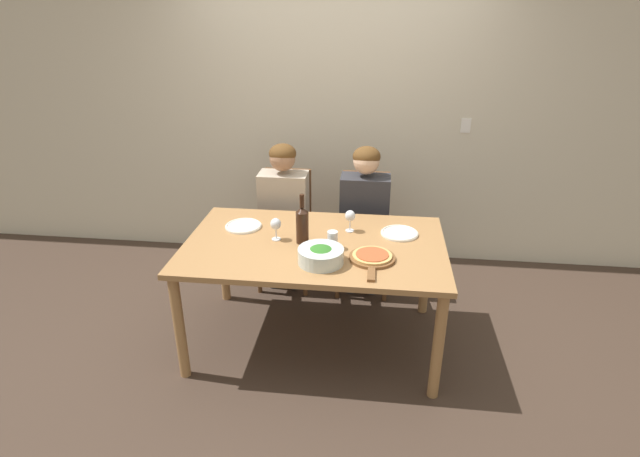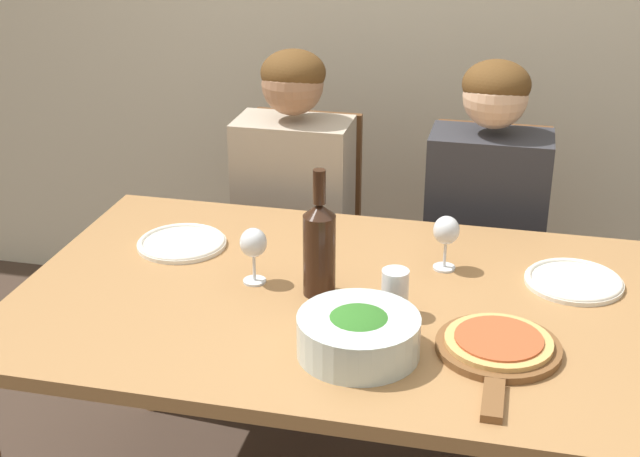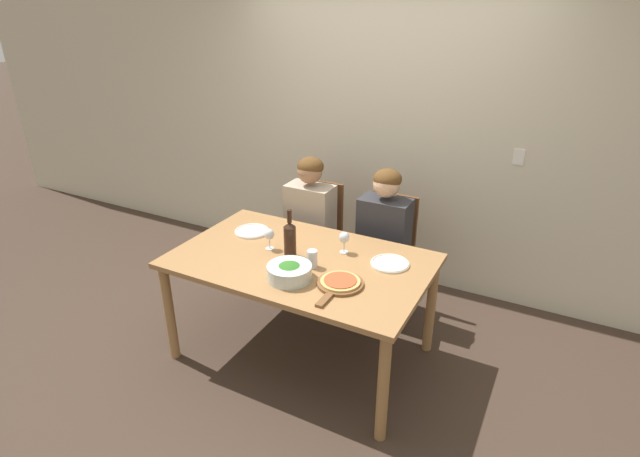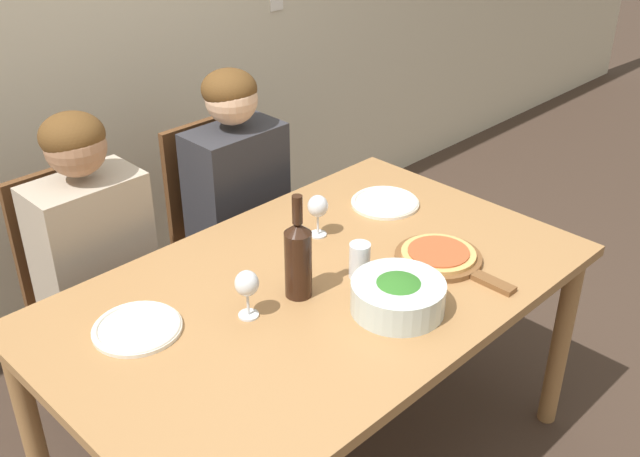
# 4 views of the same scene
# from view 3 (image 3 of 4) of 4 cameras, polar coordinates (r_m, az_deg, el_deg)

# --- Properties ---
(ground_plane) EXTENTS (40.00, 40.00, 0.00)m
(ground_plane) POSITION_cam_3_polar(r_m,az_deg,el_deg) (3.72, -2.03, -13.93)
(ground_plane) COLOR #3D2D23
(back_wall) EXTENTS (10.00, 0.06, 2.70)m
(back_wall) POSITION_cam_3_polar(r_m,az_deg,el_deg) (4.30, 7.25, 11.42)
(back_wall) COLOR beige
(back_wall) RESTS_ON ground
(dining_table) EXTENTS (1.69, 1.04, 0.77)m
(dining_table) POSITION_cam_3_polar(r_m,az_deg,el_deg) (3.34, -2.20, -4.73)
(dining_table) COLOR #9E7042
(dining_table) RESTS_ON ground
(chair_left) EXTENTS (0.42, 0.42, 0.95)m
(chair_left) POSITION_cam_3_polar(r_m,az_deg,el_deg) (4.23, -0.45, -0.79)
(chair_left) COLOR brown
(chair_left) RESTS_ON ground
(chair_right) EXTENTS (0.42, 0.42, 0.95)m
(chair_right) POSITION_cam_3_polar(r_m,az_deg,el_deg) (4.00, 7.66, -2.63)
(chair_right) COLOR brown
(chair_right) RESTS_ON ground
(person_woman) EXTENTS (0.47, 0.51, 1.21)m
(person_woman) POSITION_cam_3_polar(r_m,az_deg,el_deg) (4.05, -1.24, 1.48)
(person_woman) COLOR #28282D
(person_woman) RESTS_ON ground
(person_man) EXTENTS (0.47, 0.51, 1.21)m
(person_man) POSITION_cam_3_polar(r_m,az_deg,el_deg) (3.81, 7.23, -0.31)
(person_man) COLOR #28282D
(person_man) RESTS_ON ground
(wine_bottle) EXTENTS (0.08, 0.08, 0.33)m
(wine_bottle) POSITION_cam_3_polar(r_m,az_deg,el_deg) (3.28, -3.48, -1.15)
(wine_bottle) COLOR black
(wine_bottle) RESTS_ON dining_table
(broccoli_bowl) EXTENTS (0.28, 0.28, 0.10)m
(broccoli_bowl) POSITION_cam_3_polar(r_m,az_deg,el_deg) (3.05, -3.51, -4.98)
(broccoli_bowl) COLOR silver
(broccoli_bowl) RESTS_ON dining_table
(dinner_plate_left) EXTENTS (0.25, 0.25, 0.02)m
(dinner_plate_left) POSITION_cam_3_polar(r_m,az_deg,el_deg) (3.70, -7.79, -0.28)
(dinner_plate_left) COLOR silver
(dinner_plate_left) RESTS_ON dining_table
(dinner_plate_right) EXTENTS (0.25, 0.25, 0.02)m
(dinner_plate_right) POSITION_cam_3_polar(r_m,az_deg,el_deg) (3.25, 8.00, -3.96)
(dinner_plate_right) COLOR silver
(dinner_plate_right) RESTS_ON dining_table
(pizza_on_board) EXTENTS (0.28, 0.42, 0.04)m
(pizza_on_board) POSITION_cam_3_polar(r_m,az_deg,el_deg) (3.00, 2.25, -6.27)
(pizza_on_board) COLOR brown
(pizza_on_board) RESTS_ON dining_table
(wine_glass_left) EXTENTS (0.07, 0.07, 0.15)m
(wine_glass_left) POSITION_cam_3_polar(r_m,az_deg,el_deg) (3.39, -5.83, -0.77)
(wine_glass_left) COLOR silver
(wine_glass_left) RESTS_ON dining_table
(wine_glass_right) EXTENTS (0.07, 0.07, 0.15)m
(wine_glass_right) POSITION_cam_3_polar(r_m,az_deg,el_deg) (3.33, 2.78, -1.15)
(wine_glass_right) COLOR silver
(wine_glass_right) RESTS_ON dining_table
(water_tumbler) EXTENTS (0.07, 0.07, 0.12)m
(water_tumbler) POSITION_cam_3_polar(r_m,az_deg,el_deg) (3.17, -0.89, -3.49)
(water_tumbler) COLOR silver
(water_tumbler) RESTS_ON dining_table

